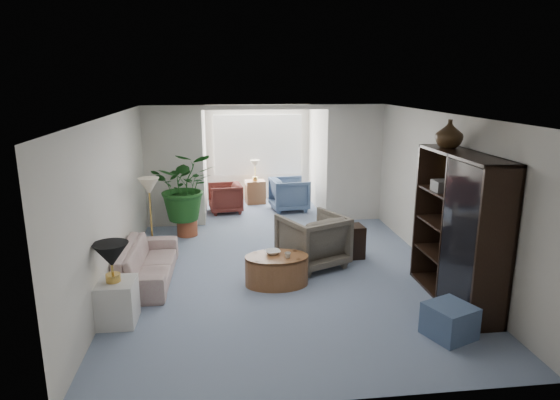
{
  "coord_description": "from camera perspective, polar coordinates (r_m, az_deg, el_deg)",
  "views": [
    {
      "loc": [
        -0.92,
        -6.93,
        2.99
      ],
      "look_at": [
        0.0,
        0.6,
        1.1
      ],
      "focal_mm": 31.0,
      "sensor_mm": 36.0,
      "label": 1
    }
  ],
  "objects": [
    {
      "name": "floor",
      "position": [
        7.6,
        0.55,
        -9.17
      ],
      "size": [
        6.0,
        6.0,
        0.0
      ],
      "primitive_type": "plane",
      "color": "#8898B4",
      "rests_on": "ground"
    },
    {
      "name": "sunroom_floor",
      "position": [
        11.46,
        -2.12,
        -1.14
      ],
      "size": [
        2.6,
        2.6,
        0.0
      ],
      "primitive_type": "plane",
      "color": "#8898B4",
      "rests_on": "ground"
    },
    {
      "name": "back_pier_left",
      "position": [
        10.13,
        -12.44,
        3.77
      ],
      "size": [
        1.2,
        0.12,
        2.5
      ],
      "primitive_type": "cube",
      "color": "silver",
      "rests_on": "ground"
    },
    {
      "name": "back_pier_right",
      "position": [
        10.47,
        8.79,
        4.26
      ],
      "size": [
        1.2,
        0.12,
        2.5
      ],
      "primitive_type": "cube",
      "color": "silver",
      "rests_on": "ground"
    },
    {
      "name": "back_header",
      "position": [
        9.99,
        -1.7,
        10.89
      ],
      "size": [
        2.6,
        0.12,
        0.1
      ],
      "primitive_type": "cube",
      "color": "silver",
      "rests_on": "back_pier_left"
    },
    {
      "name": "window_pane",
      "position": [
        12.25,
        -2.61,
        6.52
      ],
      "size": [
        2.2,
        0.02,
        1.5
      ],
      "primitive_type": "cube",
      "color": "white"
    },
    {
      "name": "window_blinds",
      "position": [
        12.22,
        -2.6,
        6.5
      ],
      "size": [
        2.2,
        0.02,
        1.5
      ],
      "primitive_type": "cube",
      "color": "white"
    },
    {
      "name": "framed_picture",
      "position": [
        7.73,
        19.13,
        3.61
      ],
      "size": [
        0.04,
        0.5,
        0.4
      ],
      "primitive_type": "cube",
      "color": "#C1B29A"
    },
    {
      "name": "sofa",
      "position": [
        7.72,
        -15.4,
        -7.11
      ],
      "size": [
        0.77,
        1.92,
        0.56
      ],
      "primitive_type": "imported",
      "rotation": [
        0.0,
        0.0,
        1.56
      ],
      "color": "#B6AD9A",
      "rests_on": "ground"
    },
    {
      "name": "end_table",
      "position": [
        6.53,
        -18.85,
        -11.34
      ],
      "size": [
        0.52,
        0.52,
        0.56
      ],
      "primitive_type": "cube",
      "rotation": [
        0.0,
        0.0,
        -0.02
      ],
      "color": "silver",
      "rests_on": "ground"
    },
    {
      "name": "table_lamp",
      "position": [
        6.29,
        -19.3,
        -6.13
      ],
      "size": [
        0.44,
        0.44,
        0.3
      ],
      "primitive_type": "cone",
      "color": "black",
      "rests_on": "end_table"
    },
    {
      "name": "floor_lamp",
      "position": [
        8.44,
        -15.21,
        1.6
      ],
      "size": [
        0.36,
        0.36,
        0.28
      ],
      "primitive_type": "cone",
      "color": "beige",
      "rests_on": "ground"
    },
    {
      "name": "coffee_table",
      "position": [
        7.29,
        -0.38,
        -8.28
      ],
      "size": [
        1.13,
        1.13,
        0.45
      ],
      "primitive_type": "cylinder",
      "rotation": [
        0.0,
        0.0,
        0.22
      ],
      "color": "brown",
      "rests_on": "ground"
    },
    {
      "name": "coffee_bowl",
      "position": [
        7.29,
        -0.87,
        -6.16
      ],
      "size": [
        0.27,
        0.27,
        0.06
      ],
      "primitive_type": "imported",
      "rotation": [
        0.0,
        0.0,
        0.22
      ],
      "color": "silver",
      "rests_on": "coffee_table"
    },
    {
      "name": "coffee_cup",
      "position": [
        7.12,
        0.91,
        -6.54
      ],
      "size": [
        0.11,
        0.11,
        0.08
      ],
      "primitive_type": "imported",
      "rotation": [
        0.0,
        0.0,
        0.22
      ],
      "color": "#B6AF9F",
      "rests_on": "coffee_table"
    },
    {
      "name": "wingback_chair",
      "position": [
        7.97,
        3.87,
        -4.74
      ],
      "size": [
        1.25,
        1.26,
        0.87
      ],
      "primitive_type": "imported",
      "rotation": [
        0.0,
        0.0,
        3.57
      ],
      "color": "#6A6053",
      "rests_on": "ground"
    },
    {
      "name": "side_table_dark",
      "position": [
        8.44,
        8.16,
        -4.86
      ],
      "size": [
        0.5,
        0.41,
        0.56
      ],
      "primitive_type": "cube",
      "rotation": [
        0.0,
        0.0,
        0.08
      ],
      "color": "black",
      "rests_on": "ground"
    },
    {
      "name": "entertainment_cabinet",
      "position": [
        6.96,
        20.31,
        -3.24
      ],
      "size": [
        0.5,
        1.86,
        2.07
      ],
      "primitive_type": "cube",
      "color": "black",
      "rests_on": "ground"
    },
    {
      "name": "cabinet_urn",
      "position": [
        7.16,
        19.34,
        7.39
      ],
      "size": [
        0.38,
        0.38,
        0.39
      ],
      "primitive_type": "imported",
      "color": "#322110",
      "rests_on": "entertainment_cabinet"
    },
    {
      "name": "ottoman",
      "position": [
        6.27,
        19.36,
        -13.3
      ],
      "size": [
        0.65,
        0.65,
        0.4
      ],
      "primitive_type": "cube",
      "rotation": [
        0.0,
        0.0,
        0.39
      ],
      "color": "#4B6081",
      "rests_on": "ground"
    },
    {
      "name": "plant_pot",
      "position": [
        9.72,
        -10.88,
        -3.19
      ],
      "size": [
        0.4,
        0.4,
        0.32
      ],
      "primitive_type": "cylinder",
      "color": "brown",
      "rests_on": "ground"
    },
    {
      "name": "house_plant",
      "position": [
        9.51,
        -11.11,
        1.62
      ],
      "size": [
        1.21,
        1.05,
        1.35
      ],
      "primitive_type": "imported",
      "color": "#1C4F1B",
      "rests_on": "plant_pot"
    },
    {
      "name": "sunroom_chair_blue",
      "position": [
        11.33,
        1.12,
        0.69
      ],
      "size": [
        0.93,
        0.91,
        0.77
      ],
      "primitive_type": "imported",
      "rotation": [
        0.0,
        0.0,
        1.69
      ],
      "color": "#4B6081",
      "rests_on": "ground"
    },
    {
      "name": "sunroom_chair_maroon",
      "position": [
        11.23,
        -6.48,
        0.24
      ],
      "size": [
        0.82,
        0.8,
        0.67
      ],
      "primitive_type": "imported",
      "rotation": [
        0.0,
        0.0,
        -1.45
      ],
      "color": "#58231E",
      "rests_on": "ground"
    },
    {
      "name": "sunroom_table",
      "position": [
        12.0,
        -2.93,
        0.96
      ],
      "size": [
        0.51,
        0.42,
        0.57
      ],
      "primitive_type": "cube",
      "rotation": [
        0.0,
        0.0,
        0.12
      ],
      "color": "brown",
      "rests_on": "ground"
    },
    {
      "name": "shelf_clutter",
      "position": [
        6.85,
        20.27,
        -2.99
      ],
      "size": [
        0.3,
        1.16,
        1.06
      ],
      "color": "#4E4C49",
      "rests_on": "entertainment_cabinet"
    }
  ]
}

